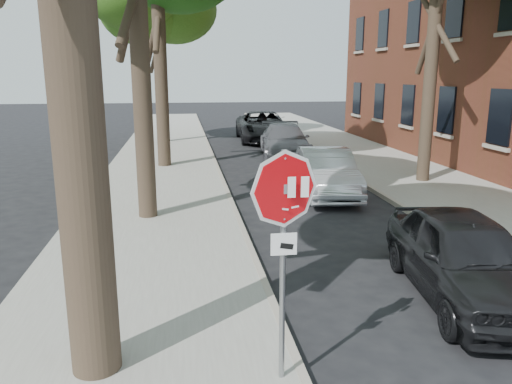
# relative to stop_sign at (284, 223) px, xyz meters

# --- Properties ---
(ground) EXTENTS (120.00, 120.00, 0.00)m
(ground) POSITION_rel_stop_sign_xyz_m (0.70, 0.03, -1.95)
(ground) COLOR black
(ground) RESTS_ON ground
(sidewalk_left) EXTENTS (4.00, 55.00, 0.12)m
(sidewalk_left) POSITION_rel_stop_sign_xyz_m (-1.80, 12.03, -1.89)
(sidewalk_left) COLOR gray
(sidewalk_left) RESTS_ON ground
(sidewalk_right) EXTENTS (4.00, 55.00, 0.12)m
(sidewalk_right) POSITION_rel_stop_sign_xyz_m (6.70, 12.03, -1.89)
(sidewalk_right) COLOR gray
(sidewalk_right) RESTS_ON ground
(curb_left) EXTENTS (0.12, 55.00, 0.13)m
(curb_left) POSITION_rel_stop_sign_xyz_m (0.25, 12.03, -1.88)
(curb_left) COLOR #9E9384
(curb_left) RESTS_ON ground
(curb_right) EXTENTS (0.12, 55.00, 0.13)m
(curb_right) POSITION_rel_stop_sign_xyz_m (4.65, 12.03, -1.88)
(curb_right) COLOR #9E9384
(curb_right) RESTS_ON ground
(stop_sign) EXTENTS (0.76, 0.34, 2.61)m
(stop_sign) POSITION_rel_stop_sign_xyz_m (0.00, 0.00, 0.00)
(stop_sign) COLOR gray
(stop_sign) RESTS_ON sidewalk_left
(car_a) EXTENTS (2.14, 4.21, 1.37)m
(car_a) POSITION_rel_stop_sign_xyz_m (3.30, 1.89, -1.26)
(car_a) COLOR black
(car_a) RESTS_ON ground
(car_b) EXTENTS (1.85, 4.23, 1.35)m
(car_b) POSITION_rel_stop_sign_xyz_m (3.12, 8.94, -1.27)
(car_b) COLOR #B4B7BD
(car_b) RESTS_ON ground
(car_c) EXTENTS (2.49, 5.04, 1.41)m
(car_c) POSITION_rel_stop_sign_xyz_m (3.30, 15.80, -1.24)
(car_c) COLOR #56565B
(car_c) RESTS_ON ground
(car_d) EXTENTS (2.80, 5.72, 1.56)m
(car_d) POSITION_rel_stop_sign_xyz_m (3.29, 21.34, -1.17)
(car_d) COLOR black
(car_d) RESTS_ON ground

